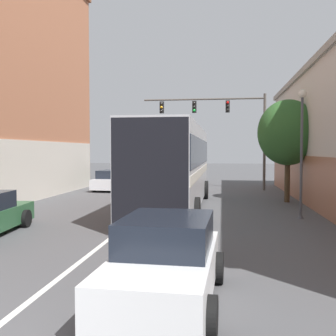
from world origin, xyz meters
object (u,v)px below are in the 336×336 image
object	(u,v)px
hatchback_foreground	(165,263)
bus	(174,163)
parked_car_left_far	(114,180)
traffic_signal_gantry	(223,119)
street_tree_near	(288,133)
parked_car_left_mid	(131,174)
street_lamp	(302,145)

from	to	relation	value
hatchback_foreground	bus	bearing A→B (deg)	8.20
parked_car_left_far	traffic_signal_gantry	xyz separation A→B (m)	(7.41, 0.98, 4.20)
parked_car_left_far	street_tree_near	distance (m)	12.22
bus	street_tree_near	xyz separation A→B (m)	(5.52, 3.02, 1.50)
hatchback_foreground	parked_car_left_mid	bearing A→B (deg)	16.65
bus	parked_car_left_far	distance (m)	9.75
bus	parked_car_left_mid	bearing A→B (deg)	20.48
bus	street_lamp	bearing A→B (deg)	-111.15
bus	parked_car_left_mid	size ratio (longest dim) A/B	2.58
parked_car_left_mid	street_tree_near	world-z (taller)	street_tree_near
parked_car_left_mid	parked_car_left_far	xyz separation A→B (m)	(0.51, -7.27, -0.02)
hatchback_foreground	traffic_signal_gantry	distance (m)	20.72
street_tree_near	parked_car_left_mid	bearing A→B (deg)	132.18
street_lamp	parked_car_left_far	bearing A→B (deg)	135.69
traffic_signal_gantry	street_lamp	world-z (taller)	traffic_signal_gantry
parked_car_left_mid	traffic_signal_gantry	bearing A→B (deg)	-121.80
traffic_signal_gantry	parked_car_left_mid	bearing A→B (deg)	141.58
parked_car_left_mid	traffic_signal_gantry	xyz separation A→B (m)	(7.93, -6.29, 4.18)
parked_car_left_mid	street_lamp	size ratio (longest dim) A/B	0.96
bus	traffic_signal_gantry	world-z (taller)	traffic_signal_gantry
traffic_signal_gantry	street_tree_near	world-z (taller)	traffic_signal_gantry
hatchback_foreground	street_tree_near	bearing A→B (deg)	-14.86
street_lamp	bus	bearing A→B (deg)	158.66
parked_car_left_mid	parked_car_left_far	bearing A→B (deg)	-169.35
hatchback_foreground	parked_car_left_mid	size ratio (longest dim) A/B	0.81
parked_car_left_far	street_lamp	distance (m)	14.74
parked_car_left_mid	street_lamp	distance (m)	20.70
bus	street_tree_near	distance (m)	6.47
bus	street_lamp	world-z (taller)	street_lamp
bus	parked_car_left_mid	xyz separation A→B (m)	(-5.69, 15.39, -1.44)
bus	hatchback_foreground	size ratio (longest dim) A/B	3.18
bus	parked_car_left_mid	world-z (taller)	bus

